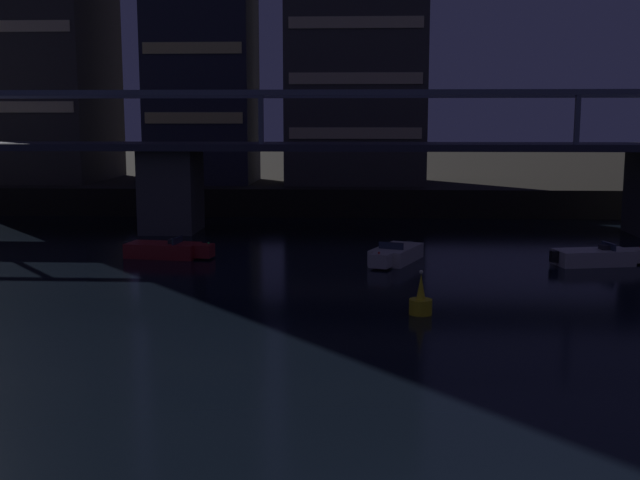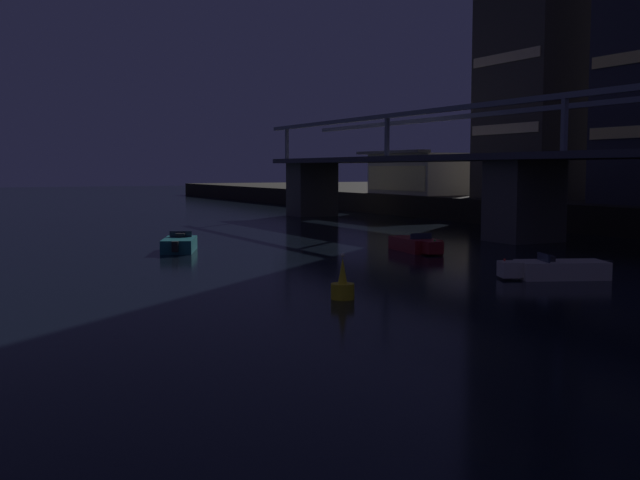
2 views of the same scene
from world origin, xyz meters
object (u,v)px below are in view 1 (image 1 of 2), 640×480
at_px(speedboat_near_left, 167,250).
at_px(river_bridge, 413,168).
at_px(speedboat_mid_left, 395,254).
at_px(tower_central, 356,53).
at_px(speedboat_far_left, 597,257).
at_px(channel_buoy, 421,302).
at_px(tower_west_tall, 202,17).

bearing_deg(speedboat_near_left, river_bridge, 35.69).
relative_size(speedboat_near_left, speedboat_mid_left, 1.03).
xyz_separation_m(tower_central, speedboat_mid_left, (2.25, -25.88, -12.66)).
bearing_deg(river_bridge, speedboat_far_left, -51.84).
bearing_deg(channel_buoy, speedboat_far_left, 47.73).
xyz_separation_m(speedboat_far_left, channel_buoy, (-10.05, -11.05, 0.06)).
bearing_deg(river_bridge, speedboat_mid_left, -98.63).
relative_size(speedboat_near_left, channel_buoy, 2.97).
xyz_separation_m(tower_west_tall, speedboat_mid_left, (15.25, -25.94, -15.68)).
height_order(tower_central, speedboat_mid_left, tower_central).
bearing_deg(speedboat_far_left, speedboat_near_left, 177.32).
height_order(tower_west_tall, speedboat_near_left, tower_west_tall).
xyz_separation_m(tower_central, speedboat_near_left, (-10.26, -25.04, -12.66)).
xyz_separation_m(speedboat_near_left, speedboat_far_left, (23.03, -1.08, 0.00)).
xyz_separation_m(speedboat_near_left, speedboat_mid_left, (12.51, -0.84, 0.00)).
bearing_deg(river_bridge, tower_central, 104.79).
height_order(river_bridge, tower_central, tower_central).
relative_size(tower_central, speedboat_near_left, 4.21).
height_order(speedboat_near_left, channel_buoy, channel_buoy).
bearing_deg(speedboat_far_left, tower_west_tall, 134.56).
bearing_deg(channel_buoy, speedboat_mid_left, 92.39).
height_order(speedboat_near_left, speedboat_mid_left, same).
bearing_deg(speedboat_near_left, tower_west_tall, 96.25).
distance_m(speedboat_mid_left, channel_buoy, 11.30).
bearing_deg(speedboat_near_left, speedboat_mid_left, -3.84).
bearing_deg(tower_west_tall, channel_buoy, -67.10).
xyz_separation_m(river_bridge, speedboat_far_left, (8.85, -11.26, -3.95)).
bearing_deg(speedboat_mid_left, tower_west_tall, 120.46).
height_order(speedboat_near_left, speedboat_far_left, same).
relative_size(tower_west_tall, tower_central, 1.27).
relative_size(tower_west_tall, channel_buoy, 15.96).
bearing_deg(speedboat_near_left, tower_central, 67.72).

